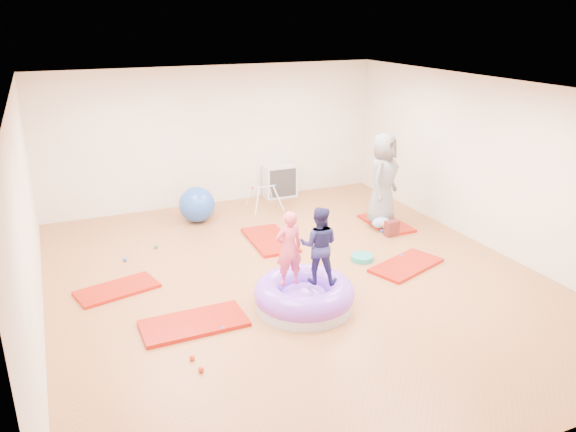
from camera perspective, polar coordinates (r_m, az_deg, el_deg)
name	(u,v)px	position (r m, az deg, el deg)	size (l,w,h in m)	color
room	(296,189)	(7.94, 0.86, 2.72)	(7.01, 8.01, 2.81)	#9A5F3B
gym_mat_front_left	(194,323)	(7.37, -9.53, -10.70)	(1.32, 0.66, 0.06)	#B20602
gym_mat_mid_left	(117,289)	(8.46, -16.97, -7.14)	(1.12, 0.56, 0.05)	#B20602
gym_mat_center_back	(270,240)	(9.79, -1.86, -2.44)	(1.33, 0.66, 0.06)	#B20602
gym_mat_right	(406,265)	(9.02, 11.91, -4.93)	(1.21, 0.60, 0.05)	#B20602
gym_mat_rear_right	(386,223)	(10.73, 9.92, -0.72)	(1.16, 0.58, 0.05)	#B20602
inflatable_cushion	(304,296)	(7.63, 1.65, -8.09)	(1.36, 1.36, 0.43)	silver
child_pink	(289,245)	(7.31, 0.09, -2.95)	(0.37, 0.25, 1.03)	#E74A64
child_navy	(319,242)	(7.38, 3.17, -2.62)	(0.52, 0.40, 1.06)	navy
adult_caregiver	(383,179)	(10.44, 9.63, 3.75)	(0.83, 0.54, 1.69)	slate
infant	(382,223)	(10.35, 9.53, -0.69)	(0.35, 0.36, 0.21)	#88A1D0
ball_pit_balls	(247,283)	(8.28, -4.15, -6.81)	(4.54, 3.77, 0.07)	red
exercise_ball_blue	(197,205)	(10.75, -9.24, 1.15)	(0.68, 0.68, 0.68)	#2651B5
exercise_ball_orange	(203,202)	(11.36, -8.60, 1.45)	(0.39, 0.39, 0.39)	#E54610
infant_play_gym	(264,194)	(11.29, -2.45, 2.25)	(0.65, 0.61, 0.49)	silver
cube_shelf	(280,181)	(12.09, -0.81, 3.56)	(0.70, 0.35, 0.70)	silver
balance_disc	(362,258)	(9.13, 7.52, -4.22)	(0.37, 0.37, 0.08)	teal
backpack	(392,228)	(10.16, 10.48, -1.24)	(0.24, 0.15, 0.28)	#A1251B
yellow_toy	(198,325)	(7.36, -9.16, -10.83)	(0.19, 0.19, 0.03)	yellow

